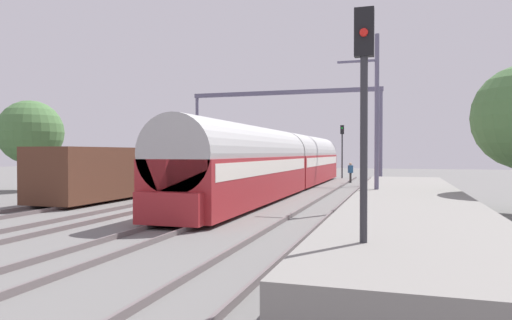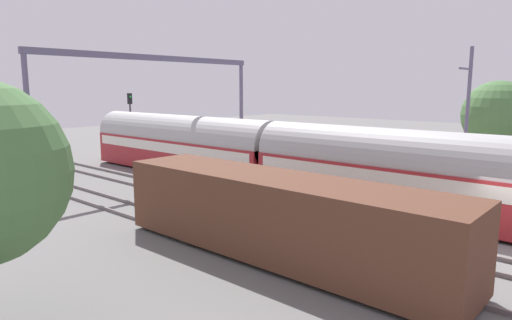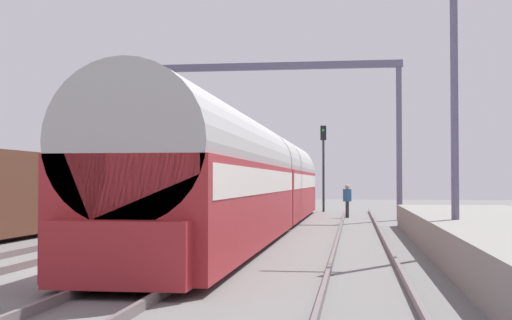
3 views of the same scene
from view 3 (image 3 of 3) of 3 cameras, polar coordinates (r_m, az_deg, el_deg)
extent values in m
plane|color=slate|center=(16.17, -13.38, -8.38)|extent=(120.00, 120.00, 0.00)
cube|color=#695E5F|center=(16.66, -17.52, -7.87)|extent=(0.08, 60.00, 0.16)
cube|color=#695E5F|center=(15.75, -8.98, -8.30)|extent=(0.08, 60.00, 0.16)
cube|color=#695E5F|center=(15.40, -3.81, -8.46)|extent=(0.08, 60.00, 0.16)
cube|color=#695E5F|center=(15.10, 5.87, -8.59)|extent=(0.08, 60.00, 0.16)
cube|color=#695E5F|center=(15.12, 11.37, -8.56)|extent=(0.08, 60.00, 0.16)
cube|color=maroon|center=(19.75, -3.28, -3.54)|extent=(2.90, 16.00, 2.20)
cube|color=silver|center=(19.74, -3.27, -1.71)|extent=(2.93, 15.36, 0.64)
cylinder|color=#ABABAB|center=(19.75, -3.27, 0.23)|extent=(2.84, 16.00, 2.84)
cube|color=maroon|center=(35.92, 1.74, -2.72)|extent=(2.90, 16.00, 2.20)
cube|color=silver|center=(35.92, 1.74, -1.71)|extent=(2.93, 15.36, 0.64)
cylinder|color=#ABABAB|center=(35.93, 1.74, -0.64)|extent=(2.84, 16.00, 2.84)
cube|color=maroon|center=(11.81, -11.06, -7.42)|extent=(2.40, 0.50, 1.10)
cylinder|color=#2E2E2E|center=(37.48, 7.28, -3.94)|extent=(0.25, 0.25, 0.85)
cube|color=#285684|center=(37.46, 7.28, -2.80)|extent=(0.43, 0.46, 0.64)
sphere|color=tan|center=(37.45, 7.27, -2.13)|extent=(0.24, 0.24, 0.24)
cylinder|color=#2D2D33|center=(44.59, 5.39, -1.27)|extent=(0.14, 0.14, 4.45)
cube|color=black|center=(44.69, 5.38, 2.16)|extent=(0.36, 0.20, 0.90)
sphere|color=#19D133|center=(44.58, 5.38, 2.37)|extent=(0.16, 0.16, 0.16)
cylinder|color=slate|center=(38.21, -13.35, 1.12)|extent=(0.28, 0.28, 7.50)
cylinder|color=slate|center=(35.71, 11.33, 1.31)|extent=(0.28, 0.28, 7.50)
cube|color=slate|center=(36.52, -1.43, 7.41)|extent=(16.39, 0.24, 0.36)
cylinder|color=slate|center=(19.40, 15.52, 4.59)|extent=(0.20, 0.20, 8.00)
camera|label=1|loc=(4.59, 136.07, 9.94)|focal=32.60mm
camera|label=2|loc=(26.49, -55.89, 7.64)|focal=31.68mm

